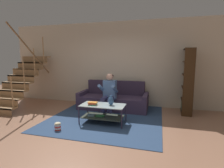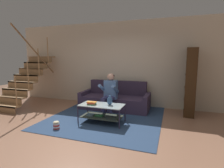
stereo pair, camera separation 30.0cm
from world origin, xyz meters
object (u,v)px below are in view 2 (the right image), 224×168
Objects in this scene: person_seated_center at (110,92)px; bookshelf at (191,88)px; book_stack at (92,103)px; popcorn_tub at (56,125)px; vase at (110,101)px; coffee_table at (101,111)px; couch at (115,100)px.

bookshelf is (2.29, 0.88, 0.10)m from person_seated_center.
popcorn_tub is (-0.60, -0.65, -0.42)m from book_stack.
vase is (0.28, -0.78, -0.06)m from person_seated_center.
popcorn_tub is at bearing -138.91° from coffee_table.
couch is 0.65m from person_seated_center.
vase is (0.21, 0.03, 0.27)m from coffee_table.
book_stack reaches higher than popcorn_tub.
coffee_table is 0.32m from book_stack.
person_seated_center reaches higher than vase.
book_stack is 1.29× the size of popcorn_tub.
popcorn_tub is at bearing -141.61° from bookshelf.
bookshelf is (2.45, 1.77, 0.24)m from book_stack.
book_stack is at bearing -96.49° from couch.
coffee_table reaches higher than popcorn_tub.
bookshelf is 10.16× the size of popcorn_tub.
vase is (0.28, -1.32, 0.30)m from couch.
book_stack is (-0.23, -0.08, 0.20)m from coffee_table.
coffee_table is at bearing 41.09° from popcorn_tub.
popcorn_tub is (-1.05, -0.76, -0.49)m from vase.
popcorn_tub is at bearing -110.23° from couch.
book_stack is 0.98m from popcorn_tub.
coffee_table is (0.07, -0.81, -0.34)m from person_seated_center.
book_stack is at bearing 47.03° from popcorn_tub.
person_seated_center is 0.92m from book_stack.
person_seated_center is 0.62× the size of bookshelf.
vase is 1.39m from popcorn_tub.
vase reaches higher than book_stack.
person_seated_center is at bearing 95.04° from coffee_table.
couch is at bearing 69.77° from popcorn_tub.
coffee_table is 0.58× the size of bookshelf.
couch reaches higher than book_stack.
vase is 0.47m from book_stack.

